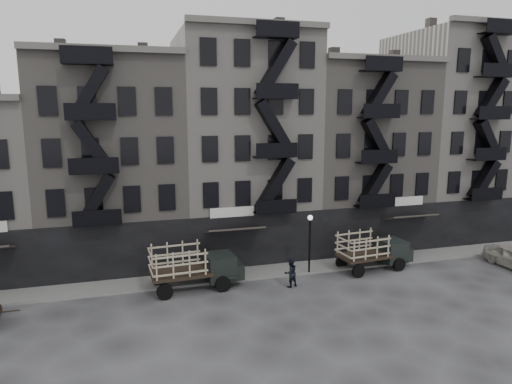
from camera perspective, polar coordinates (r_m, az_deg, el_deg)
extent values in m
plane|color=#38383A|center=(29.73, 3.10, -12.46)|extent=(140.00, 140.00, 0.00)
cube|color=slate|center=(33.02, 0.97, -9.90)|extent=(55.00, 2.50, 0.15)
cube|color=slate|center=(36.12, -17.39, 3.53)|extent=(10.00, 10.00, 15.00)
cube|color=black|center=(32.40, -17.05, -7.19)|extent=(10.00, 0.35, 4.00)
cube|color=#595651|center=(30.94, -18.44, 16.69)|extent=(10.00, 0.50, 0.40)
cube|color=#4C4744|center=(36.31, -23.04, 16.05)|extent=(0.70, 0.70, 1.20)
cube|color=#4C4744|center=(36.11, -13.99, 16.59)|extent=(0.70, 0.70, 1.20)
cube|color=#ADA89F|center=(37.09, -1.78, 5.74)|extent=(10.00, 10.00, 17.00)
cube|color=black|center=(33.59, 0.34, -6.08)|extent=(10.00, 0.35, 4.00)
cube|color=#595651|center=(32.47, 0.47, 20.46)|extent=(10.00, 0.50, 0.40)
cube|color=#4C4744|center=(36.84, -6.69, 19.84)|extent=(0.70, 0.70, 1.20)
cube|color=#4C4744|center=(38.11, 2.01, 19.59)|extent=(0.70, 0.70, 1.20)
cube|color=slate|center=(40.77, 12.04, 4.54)|extent=(10.00, 10.00, 15.00)
cube|color=black|center=(37.51, 15.23, -4.68)|extent=(10.00, 0.35, 4.00)
cube|color=#595651|center=(36.26, 16.44, 15.82)|extent=(10.00, 0.50, 0.40)
cube|color=#4C4744|center=(39.45, 8.49, 16.25)|extent=(0.70, 0.70, 1.20)
cube|color=#4C4744|center=(41.97, 15.62, 15.63)|extent=(0.70, 0.70, 1.20)
cube|color=#ADA89F|center=(46.16, 23.24, 6.46)|extent=(10.00, 10.00, 18.00)
cube|color=black|center=(43.42, 26.65, -3.38)|extent=(10.00, 0.35, 4.00)
cube|color=#595651|center=(42.71, 28.72, 18.19)|extent=(10.00, 0.50, 0.40)
cube|color=#4C4744|center=(44.81, 21.03, 18.86)|extent=(0.70, 0.70, 1.20)
cube|color=#4C4744|center=(48.20, 26.55, 17.83)|extent=(0.70, 0.70, 1.20)
cylinder|color=black|center=(32.33, 6.71, -6.82)|extent=(0.14, 0.14, 4.00)
sphere|color=silver|center=(31.77, 6.79, -3.20)|extent=(0.36, 0.36, 0.36)
cube|color=black|center=(30.02, -9.33, -9.95)|extent=(3.95, 2.50, 0.20)
cube|color=black|center=(30.50, -4.53, -9.28)|extent=(1.93, 2.13, 1.68)
cube|color=black|center=(30.88, -2.70, -9.66)|extent=(1.01, 1.73, 1.01)
cylinder|color=black|center=(29.75, -4.14, -11.41)|extent=(1.02, 0.32, 1.01)
cylinder|color=black|center=(31.76, -5.25, -9.97)|extent=(1.02, 0.32, 1.01)
cylinder|color=black|center=(29.06, -11.31, -12.15)|extent=(1.02, 0.32, 1.01)
cylinder|color=black|center=(31.12, -11.95, -10.61)|extent=(1.02, 0.32, 1.01)
cube|color=black|center=(33.96, 13.34, -7.76)|extent=(3.80, 2.49, 0.19)
cube|color=black|center=(35.35, 16.58, -7.01)|extent=(1.89, 2.07, 1.58)
cube|color=black|center=(36.02, 17.75, -7.27)|extent=(1.01, 1.67, 0.95)
cylinder|color=black|center=(34.74, 17.47, -8.66)|extent=(0.97, 0.34, 0.95)
cylinder|color=black|center=(36.29, 15.35, -7.71)|extent=(0.97, 0.34, 0.95)
cylinder|color=black|center=(32.72, 12.69, -9.62)|extent=(0.97, 0.34, 0.95)
cylinder|color=black|center=(34.36, 10.67, -8.55)|extent=(0.97, 0.34, 0.95)
imported|color=black|center=(30.34, 4.33, -10.03)|extent=(1.11, 0.97, 1.93)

